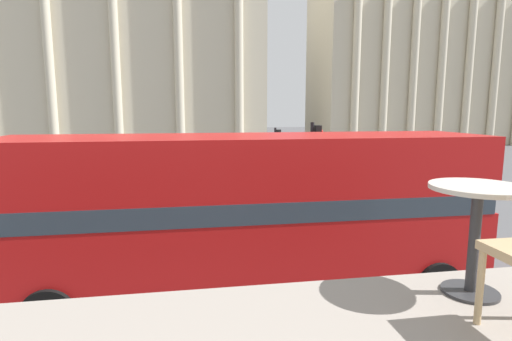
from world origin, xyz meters
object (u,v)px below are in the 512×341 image
Objects in this scene: traffic_light_near at (314,167)px; car_black at (126,181)px; cafe_dining_table at (476,215)px; pedestrian_red at (252,152)px; traffic_light_mid at (277,151)px; pedestrian_olive at (21,182)px; plaza_building_left at (125,40)px; pedestrian_blue at (257,175)px; plaza_building_right at (416,58)px; car_maroon at (191,158)px; double_decker_bus at (250,208)px.

car_black is (-7.41, 9.63, -1.97)m from traffic_light_near.
pedestrian_red is (3.28, 30.71, -2.82)m from cafe_dining_table.
traffic_light_mid is 1.97× the size of pedestrian_olive.
traffic_light_mid is 2.06× the size of pedestrian_red.
traffic_light_mid is (11.56, -29.26, -10.10)m from plaza_building_left.
traffic_light_near reaches higher than pedestrian_olive.
cafe_dining_table is at bearing -146.93° from pedestrian_red.
pedestrian_blue is 12.49m from pedestrian_red.
plaza_building_right is 6.60× the size of car_black.
plaza_building_right is at bearing -4.46° from pedestrian_olive.
traffic_light_near is (2.12, 10.10, -1.16)m from cafe_dining_table.
double_decker_bus is at bearing 0.86° from car_maroon.
plaza_building_left reaches higher than double_decker_bus.
traffic_light_mid is at bearing -127.04° from pedestrian_blue.
pedestrian_olive is at bearing 97.61° from car_black.
pedestrian_olive is (-37.96, -30.02, -10.19)m from plaza_building_right.
double_decker_bus is 3.10× the size of traffic_light_mid.
plaza_building_right is 6.60× the size of car_maroon.
cafe_dining_table is 48.90m from plaza_building_left.
double_decker_bus is at bearing -105.45° from traffic_light_mid.
cafe_dining_table is 0.03× the size of plaza_building_right.
cafe_dining_table is at bearing -79.30° from plaza_building_left.
pedestrian_olive is 1.04× the size of pedestrian_red.
double_decker_bus is 15.22× the size of cafe_dining_table.
plaza_building_left is 23.57m from pedestrian_red.
pedestrian_red is at bearing -53.61° from plaza_building_left.
car_maroon is (-4.44, 11.57, -1.65)m from traffic_light_mid.
pedestrian_olive is (-9.86, 18.14, -2.77)m from cafe_dining_table.
traffic_light_mid is at bearing 81.73° from cafe_dining_table.
pedestrian_olive is at bearing -141.66° from plaza_building_right.
plaza_building_left is at bearing 75.56° from pedestrian_red.
double_decker_bus is 11.62m from traffic_light_mid.
plaza_building_left is 17.16× the size of pedestrian_blue.
plaza_building_right is at bearing 55.68° from traffic_light_near.
pedestrian_olive is at bearing 70.79° from pedestrian_blue.
pedestrian_blue is (10.57, -28.96, -11.39)m from plaza_building_left.
pedestrian_red is at bearing -144.89° from plaza_building_right.
plaza_building_right is 49.46m from pedestrian_olive.
pedestrian_red is (13.14, 12.57, -0.05)m from pedestrian_olive.
double_decker_bus is at bearing -124.66° from plaza_building_right.
car_maroon is 2.30× the size of pedestrian_blue.
plaza_building_left is 32.87m from pedestrian_blue.
cafe_dining_table reaches higher than pedestrian_red.
cafe_dining_table reaches higher than pedestrian_olive.
car_black is at bearing -21.90° from car_maroon.
pedestrian_blue is at bearing -69.95° from plaza_building_left.
pedestrian_red is (8.58, 10.98, 0.30)m from car_black.
pedestrian_blue is (3.45, -11.27, 0.36)m from car_maroon.
pedestrian_olive is at bearing -37.54° from car_maroon.
pedestrian_olive is (-12.48, 0.10, -1.30)m from traffic_light_mid.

